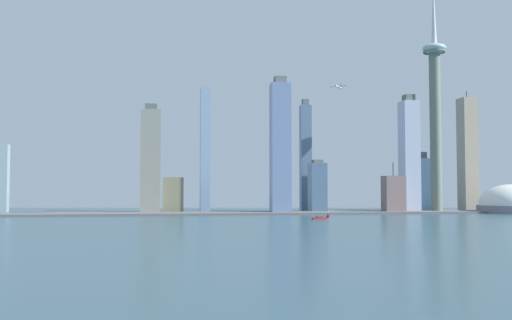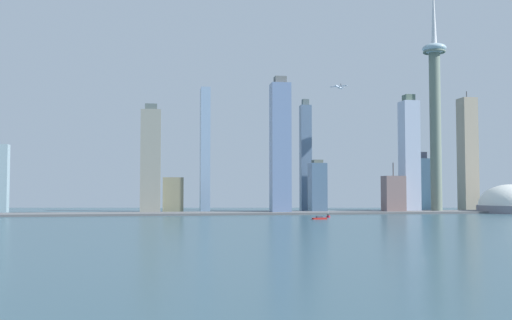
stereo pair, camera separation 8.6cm
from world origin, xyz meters
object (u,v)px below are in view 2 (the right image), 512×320
at_px(skyscraper_1, 468,154).
at_px(skyscraper_5, 280,147).
at_px(skyscraper_8, 306,157).
at_px(boat_1, 319,218).
at_px(skyscraper_3, 173,195).
at_px(skyscraper_11, 393,194).
at_px(skyscraper_10, 421,183).
at_px(airplane, 339,87).
at_px(skyscraper_7, 395,197).
at_px(boat_2, 328,216).
at_px(stadium_dome, 511,206).
at_px(skyscraper_4, 317,187).
at_px(observation_tower, 435,103).
at_px(skyscraper_2, 151,160).
at_px(skyscraper_9, 205,150).
at_px(skyscraper_0, 409,155).

bearing_deg(skyscraper_1, skyscraper_5, -168.18).
xyz_separation_m(skyscraper_8, boat_1, (-43.19, -235.10, -80.07)).
relative_size(skyscraper_3, skyscraper_11, 0.71).
bearing_deg(skyscraper_10, airplane, -154.64).
distance_m(skyscraper_7, boat_2, 225.56).
distance_m(stadium_dome, airplane, 287.50).
xyz_separation_m(skyscraper_1, skyscraper_7, (-117.16, 1.36, -65.12)).
xyz_separation_m(skyscraper_4, skyscraper_8, (0.85, 70.52, 46.25)).
bearing_deg(skyscraper_8, stadium_dome, -23.73).
relative_size(observation_tower, skyscraper_2, 2.24).
height_order(skyscraper_1, airplane, skyscraper_1).
relative_size(skyscraper_2, skyscraper_8, 0.87).
distance_m(skyscraper_4, skyscraper_11, 103.54).
bearing_deg(boat_1, skyscraper_9, -72.21).
distance_m(skyscraper_3, skyscraper_5, 162.11).
bearing_deg(skyscraper_7, skyscraper_2, -174.20).
height_order(observation_tower, boat_1, observation_tower).
bearing_deg(boat_1, stadium_dome, -167.39).
height_order(skyscraper_2, skyscraper_5, skyscraper_5).
bearing_deg(skyscraper_10, skyscraper_4, -159.01).
height_order(skyscraper_7, boat_2, skyscraper_7).
distance_m(skyscraper_11, airplane, 167.11).
bearing_deg(boat_2, skyscraper_2, -92.98).
xyz_separation_m(skyscraper_4, skyscraper_7, (130.02, 42.15, -14.45)).
xyz_separation_m(skyscraper_8, airplane, (29.89, -72.56, 94.30)).
xyz_separation_m(skyscraper_0, boat_2, (-153.62, -119.80, -78.92)).
bearing_deg(skyscraper_8, boat_1, -100.41).
height_order(skyscraper_2, boat_1, skyscraper_2).
distance_m(stadium_dome, skyscraper_1, 114.99).
bearing_deg(observation_tower, airplane, 173.72).
relative_size(skyscraper_11, boat_1, 4.17).
bearing_deg(observation_tower, skyscraper_0, 160.02).
xyz_separation_m(observation_tower, skyscraper_3, (-364.05, 43.29, -129.56)).
distance_m(skyscraper_5, skyscraper_7, 209.22).
bearing_deg(skyscraper_1, stadium_dome, -80.34).
bearing_deg(skyscraper_3, skyscraper_0, -5.36).
bearing_deg(airplane, skyscraper_9, -70.13).
bearing_deg(skyscraper_4, skyscraper_3, 172.41).
bearing_deg(stadium_dome, skyscraper_2, 174.17).
height_order(stadium_dome, skyscraper_7, skyscraper_7).
xyz_separation_m(skyscraper_11, boat_2, (-120.48, -98.26, -23.97)).
bearing_deg(skyscraper_11, boat_1, -135.75).
height_order(observation_tower, skyscraper_9, observation_tower).
xyz_separation_m(observation_tower, skyscraper_11, (-67.03, -9.22, -128.53)).
xyz_separation_m(observation_tower, stadium_dome, (94.91, -27.13, -144.29)).
bearing_deg(skyscraper_9, boat_2, -53.45).
height_order(skyscraper_0, boat_1, skyscraper_0).
distance_m(skyscraper_3, boat_1, 246.95).
relative_size(skyscraper_4, skyscraper_10, 0.81).
distance_m(skyscraper_0, skyscraper_2, 360.61).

